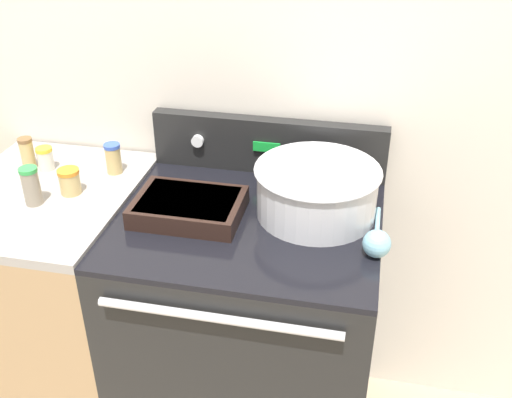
{
  "coord_description": "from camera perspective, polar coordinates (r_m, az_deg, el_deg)",
  "views": [
    {
      "loc": [
        0.33,
        -1.12,
        1.88
      ],
      "look_at": [
        0.02,
        0.35,
        0.99
      ],
      "focal_mm": 42.0,
      "sensor_mm": 36.0,
      "label": 1
    }
  ],
  "objects": [
    {
      "name": "stove_range",
      "position": [
        2.05,
        -0.66,
        -12.91
      ],
      "size": [
        0.78,
        0.7,
        0.93
      ],
      "color": "black",
      "rests_on": "ground_plane"
    },
    {
      "name": "casserole_dish",
      "position": [
        1.77,
        -6.44,
        -0.68
      ],
      "size": [
        0.31,
        0.23,
        0.06
      ],
      "color": "black",
      "rests_on": "stove_range"
    },
    {
      "name": "spice_jar_green_cap",
      "position": [
        1.91,
        -20.62,
        1.19
      ],
      "size": [
        0.05,
        0.05,
        0.12
      ],
      "color": "gray",
      "rests_on": "side_counter"
    },
    {
      "name": "spice_jar_orange_cap",
      "position": [
        1.94,
        -17.32,
        1.63
      ],
      "size": [
        0.07,
        0.07,
        0.08
      ],
      "color": "tan",
      "rests_on": "side_counter"
    },
    {
      "name": "kitchen_wall",
      "position": [
        1.96,
        1.6,
        11.81
      ],
      "size": [
        8.0,
        0.05,
        2.5
      ],
      "color": "beige",
      "rests_on": "ground_plane"
    },
    {
      "name": "spice_jar_yellow_cap",
      "position": [
        2.11,
        -19.42,
        3.67
      ],
      "size": [
        0.05,
        0.05,
        0.08
      ],
      "color": "beige",
      "rests_on": "side_counter"
    },
    {
      "name": "ladle",
      "position": [
        1.63,
        11.43,
        -4.07
      ],
      "size": [
        0.08,
        0.27,
        0.08
      ],
      "color": "#7AB2C6",
      "rests_on": "stove_range"
    },
    {
      "name": "spice_jar_blue_cap",
      "position": [
        2.02,
        -13.43,
        3.8
      ],
      "size": [
        0.05,
        0.05,
        0.1
      ],
      "color": "tan",
      "rests_on": "side_counter"
    },
    {
      "name": "spice_jar_brown_cap",
      "position": [
        2.14,
        -20.95,
        4.13
      ],
      "size": [
        0.05,
        0.05,
        0.11
      ],
      "color": "tan",
      "rests_on": "side_counter"
    },
    {
      "name": "control_panel",
      "position": [
        1.99,
        1.19,
        5.11
      ],
      "size": [
        0.78,
        0.07,
        0.19
      ],
      "color": "black",
      "rests_on": "stove_range"
    },
    {
      "name": "side_counter",
      "position": [
        2.26,
        -17.69,
        -9.8
      ],
      "size": [
        0.55,
        0.67,
        0.94
      ],
      "color": "tan",
      "rests_on": "ground_plane"
    },
    {
      "name": "mixing_bowl",
      "position": [
        1.76,
        5.81,
        0.99
      ],
      "size": [
        0.37,
        0.37,
        0.15
      ],
      "color": "silver",
      "rests_on": "stove_range"
    }
  ]
}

